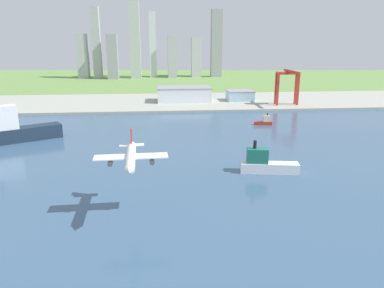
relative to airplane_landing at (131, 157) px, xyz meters
name	(u,v)px	position (x,y,z in m)	size (l,w,h in m)	color
ground_plane	(165,142)	(17.35, 129.07, -28.30)	(2400.00, 2400.00, 0.00)	#658D47
water_bay	(167,166)	(17.35, 69.07, -28.22)	(840.00, 360.00, 0.15)	#385675
industrial_pier	(162,102)	(17.35, 319.07, -27.05)	(840.00, 140.00, 2.50)	#A0A296
airplane_landing	(131,157)	(0.00, 0.00, 0.00)	(33.08, 39.71, 13.23)	white
cargo_ship	(7,130)	(-105.36, 136.05, -17.58)	(72.65, 48.45, 38.23)	#192838
tugboat_small	(264,122)	(112.28, 180.52, -24.94)	(17.02, 5.62, 11.51)	#B22D1E
ferry_boat	(266,164)	(76.55, 51.32, -22.71)	(35.89, 13.86, 19.92)	white
port_crane_red	(288,79)	(166.20, 274.73, 4.73)	(27.04, 47.78, 41.84)	#B72D23
warehouse_main	(184,94)	(45.31, 315.56, -16.70)	(67.86, 39.43, 18.15)	silver
warehouse_annex	(240,95)	(117.92, 314.92, -19.31)	(33.43, 27.37, 12.94)	#99BCD1
distant_skyline	(146,49)	(-10.06, 657.18, 30.56)	(304.75, 54.27, 153.65)	#A7A9B4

